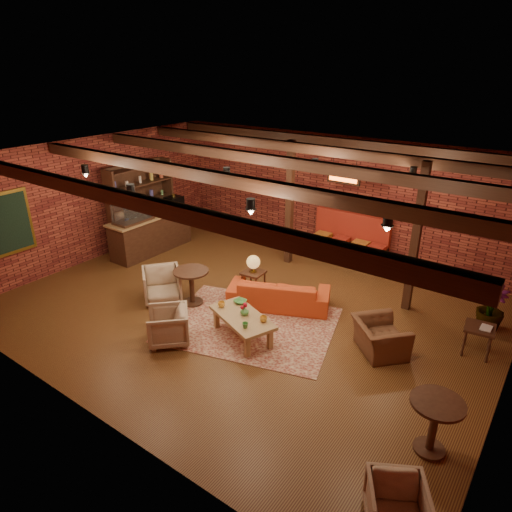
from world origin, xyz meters
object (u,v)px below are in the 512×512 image
Objects in this scene: round_table_left at (191,281)px; side_table_book at (480,329)px; armchair_a at (162,283)px; armchair_far at (397,504)px; coffee_table at (242,318)px; side_table_lamp at (253,265)px; round_table_right at (435,418)px; plant_tall at (501,264)px; armchair_b at (168,324)px; sofa at (279,293)px; armchair_right at (380,332)px.

round_table_left is 5.75m from side_table_book.
round_table_left is 0.71m from armchair_a.
side_table_book is 4.16m from armchair_far.
side_table_lamp reaches higher than coffee_table.
round_table_right is (5.51, -1.14, 0.02)m from round_table_left.
armchair_a is 6.90m from plant_tall.
side_table_book is (4.84, 3.01, 0.14)m from armchair_b.
armchair_far is (0.00, -4.16, -0.18)m from side_table_book.
side_table_lamp is 1.64× the size of side_table_book.
armchair_far is (4.66, -3.63, -0.40)m from side_table_lamp.
plant_tall is at bearing 84.89° from armchair_b.
round_table_left is 1.36× the size of side_table_book.
sofa is 0.76× the size of plant_tall.
side_table_book is at bearing -33.62° from armchair_a.
armchair_a is 1.22× the size of armchair_far.
side_table_lamp is 1.15× the size of round_table_right.
sofa is at bearing 108.16° from armchair_far.
armchair_right is (3.38, 2.03, 0.03)m from armchair_b.
armchair_b is at bearing 136.98° from armchair_far.
plant_tall is at bearing 39.31° from coffee_table.
side_table_book is 0.87× the size of armchair_far.
armchair_right is at bearing 75.93° from armchair_b.
side_table_book is (1.46, 0.99, 0.11)m from armchair_right.
round_table_right is at bearing -90.00° from plant_tall.
side_table_book is (6.15, 1.92, 0.11)m from armchair_a.
armchair_b is at bearing -90.73° from armchair_a.
round_table_right is 1.24× the size of armchair_far.
armchair_right is at bearing 9.26° from round_table_left.
sofa is 3.95m from side_table_book.
armchair_far is at bearing -70.92° from armchair_a.
armchair_far is at bearing 114.29° from sofa.
armchair_right reaches higher than coffee_table.
side_table_lamp is at bearing 52.85° from round_table_left.
sofa is 2.86× the size of armchair_b.
side_table_lamp reaches higher than armchair_far.
sofa is 2.59× the size of round_table_right.
plant_tall is (3.90, 1.67, 1.11)m from sofa.
armchair_b is (1.31, -1.09, -0.03)m from armchair_a.
round_table_left is at bearing -163.35° from side_table_book.
sofa is 2.25× the size of side_table_lamp.
round_table_right is at bearing 60.25° from armchair_far.
sofa is 1.38× the size of coffee_table.
armchair_a is 6.45m from side_table_book.
side_table_book is (3.90, 0.64, 0.21)m from sofa.
side_table_book is at bearing 76.88° from armchair_b.
coffee_table is at bearing 121.51° from armchair_far.
armchair_right reaches higher than armchair_far.
plant_tall is at bearing 90.00° from side_table_book.
armchair_far is (0.00, -1.36, -0.22)m from round_table_right.
armchair_b reaches higher than side_table_book.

